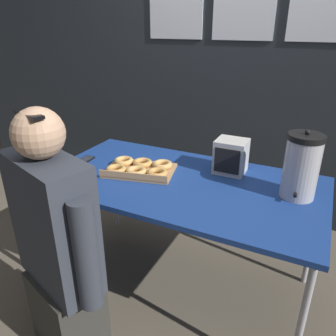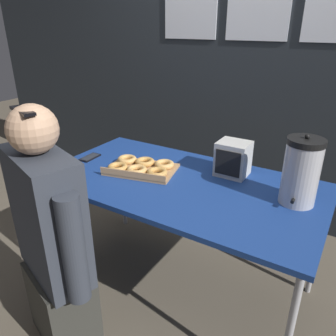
{
  "view_description": "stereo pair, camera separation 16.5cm",
  "coord_description": "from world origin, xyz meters",
  "px_view_note": "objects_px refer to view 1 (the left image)",
  "views": [
    {
      "loc": [
        0.67,
        -1.53,
        1.57
      ],
      "look_at": [
        -0.08,
        0.0,
        0.81
      ],
      "focal_mm": 35.0,
      "sensor_mm": 36.0,
      "label": 1
    },
    {
      "loc": [
        0.81,
        -1.45,
        1.57
      ],
      "look_at": [
        -0.08,
        0.0,
        0.81
      ],
      "focal_mm": 35.0,
      "sensor_mm": 36.0,
      "label": 2
    }
  ],
  "objects_px": {
    "cell_phone": "(84,160)",
    "space_heater": "(231,156)",
    "person_seated": "(58,250)",
    "donut_box": "(140,168)",
    "coffee_urn": "(301,166)"
  },
  "relations": [
    {
      "from": "cell_phone",
      "to": "space_heater",
      "type": "xyz_separation_m",
      "value": [
        0.89,
        0.25,
        0.09
      ]
    },
    {
      "from": "donut_box",
      "to": "cell_phone",
      "type": "xyz_separation_m",
      "value": [
        -0.41,
        -0.01,
        -0.02
      ]
    },
    {
      "from": "person_seated",
      "to": "coffee_urn",
      "type": "bearing_deg",
      "value": -123.88
    },
    {
      "from": "coffee_urn",
      "to": "cell_phone",
      "type": "xyz_separation_m",
      "value": [
        -1.28,
        -0.11,
        -0.16
      ]
    },
    {
      "from": "donut_box",
      "to": "person_seated",
      "type": "distance_m",
      "value": 0.66
    },
    {
      "from": "donut_box",
      "to": "coffee_urn",
      "type": "distance_m",
      "value": 0.89
    },
    {
      "from": "cell_phone",
      "to": "space_heater",
      "type": "distance_m",
      "value": 0.93
    },
    {
      "from": "donut_box",
      "to": "coffee_urn",
      "type": "height_order",
      "value": "coffee_urn"
    },
    {
      "from": "donut_box",
      "to": "cell_phone",
      "type": "height_order",
      "value": "donut_box"
    },
    {
      "from": "donut_box",
      "to": "person_seated",
      "type": "bearing_deg",
      "value": -109.78
    },
    {
      "from": "coffee_urn",
      "to": "space_heater",
      "type": "height_order",
      "value": "coffee_urn"
    },
    {
      "from": "donut_box",
      "to": "person_seated",
      "type": "height_order",
      "value": "person_seated"
    },
    {
      "from": "cell_phone",
      "to": "person_seated",
      "type": "bearing_deg",
      "value": -64.98
    },
    {
      "from": "cell_phone",
      "to": "space_heater",
      "type": "relative_size",
      "value": 0.74
    },
    {
      "from": "person_seated",
      "to": "cell_phone",
      "type": "bearing_deg",
      "value": -43.3
    }
  ]
}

